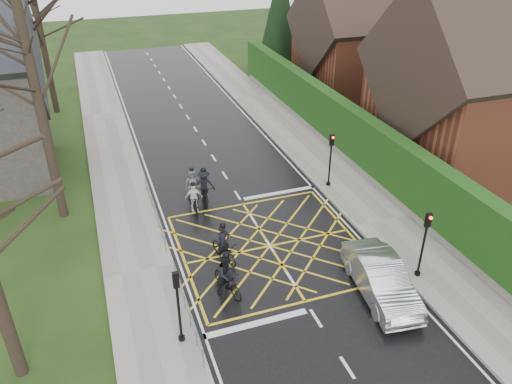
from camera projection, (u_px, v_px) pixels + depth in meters
ground at (270, 246)px, 23.21m from camera, size 120.00×120.00×0.00m
road at (270, 246)px, 23.20m from camera, size 9.00×80.00×0.01m
sidewalk_right at (382, 221)px, 24.90m from camera, size 3.00×80.00×0.15m
sidewalk_left at (140, 272)px, 21.44m from camera, size 3.00×80.00×0.15m
stone_wall at (354, 161)px, 30.18m from camera, size 0.50×38.00×0.70m
hedge at (357, 135)px, 29.32m from camera, size 0.90×38.00×2.80m
house_near at (488, 89)px, 28.39m from camera, size 11.80×9.80×11.30m
house_far at (363, 42)px, 40.06m from camera, size 9.80×8.80×10.30m
conifer at (280, 19)px, 45.16m from camera, size 4.60×4.60×10.00m
tree_near at (30, 61)px, 21.63m from camera, size 9.24×9.24×11.44m
tree_mid at (13, 13)px, 27.54m from camera, size 10.08×10.08×12.48m
tree_far at (37, 15)px, 35.02m from camera, size 8.40×8.40×10.40m
railing_south at (187, 305)px, 18.61m from camera, size 0.05×5.04×1.03m
railing_north at (154, 207)px, 24.76m from camera, size 0.05×6.04×1.03m
traffic_light_ne at (330, 161)px, 27.29m from camera, size 0.24×0.31×3.21m
traffic_light_se at (423, 246)px, 20.40m from camera, size 0.24×0.31×3.21m
traffic_light_sw at (179, 308)px, 17.23m from camera, size 0.24×0.31×3.21m
cyclist_rear at (224, 248)px, 22.06m from camera, size 1.18×2.04×1.88m
cyclist_back at (227, 278)px, 20.07m from camera, size 1.10×2.04×1.96m
cyclist_mid at (204, 189)px, 26.47m from camera, size 1.24×2.10×1.97m
cyclist_front at (194, 201)px, 25.62m from camera, size 0.91×1.68×1.66m
cyclist_lead at (193, 187)px, 26.85m from camera, size 0.84×1.88×1.77m
car at (381, 279)px, 19.95m from camera, size 2.23×4.92×1.56m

